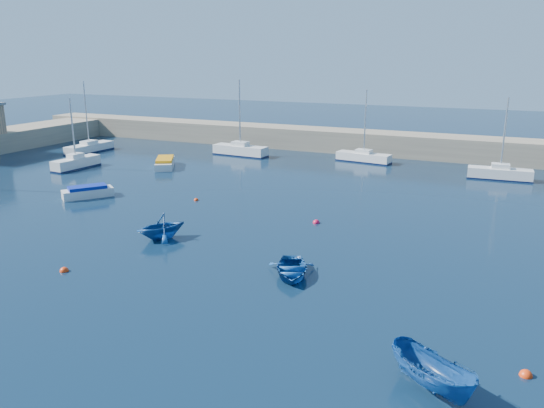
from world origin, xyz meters
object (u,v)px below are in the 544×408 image
at_px(sailboat_5, 240,150).
at_px(sailboat_4, 89,148).
at_px(sailboat_3, 76,163).
at_px(dinghy_left, 161,226).
at_px(dinghy_center, 291,269).
at_px(sailboat_6, 364,157).
at_px(dinghy_right, 432,374).
at_px(motorboat_1, 88,192).
at_px(sailboat_7, 500,173).
at_px(motorboat_2, 165,163).

bearing_deg(sailboat_5, sailboat_4, 111.47).
xyz_separation_m(sailboat_3, dinghy_left, (21.38, -14.75, 0.21)).
height_order(dinghy_center, dinghy_left, dinghy_left).
relative_size(sailboat_4, dinghy_center, 2.37).
bearing_deg(dinghy_center, sailboat_5, 99.97).
xyz_separation_m(sailboat_6, dinghy_right, (13.06, -40.26, 0.16)).
bearing_deg(dinghy_center, motorboat_1, 137.39).
xyz_separation_m(sailboat_6, dinghy_left, (-5.32, -30.66, 0.29)).
bearing_deg(sailboat_7, motorboat_2, 101.33).
xyz_separation_m(sailboat_3, dinghy_center, (31.35, -16.87, -0.26)).
relative_size(sailboat_6, dinghy_right, 2.13).
bearing_deg(sailboat_6, motorboat_2, 129.56).
bearing_deg(dinghy_left, dinghy_center, 20.33).
bearing_deg(motorboat_2, dinghy_left, -86.12).
bearing_deg(sailboat_4, sailboat_7, 8.13).
bearing_deg(sailboat_6, dinghy_center, -164.22).
distance_m(sailboat_4, dinghy_right, 55.92).
relative_size(sailboat_6, motorboat_1, 1.95).
bearing_deg(dinghy_left, sailboat_3, 177.71).
bearing_deg(motorboat_1, dinghy_center, 16.00).
distance_m(sailboat_6, dinghy_left, 31.12).
bearing_deg(sailboat_4, sailboat_5, 19.82).
bearing_deg(dinghy_left, dinghy_right, 4.74).
height_order(motorboat_2, dinghy_left, dinghy_left).
height_order(sailboat_4, sailboat_5, sailboat_5).
relative_size(sailboat_7, motorboat_2, 1.51).
relative_size(motorboat_1, motorboat_2, 0.79).
distance_m(sailboat_6, motorboat_1, 29.94).
height_order(sailboat_5, sailboat_7, sailboat_5).
height_order(motorboat_1, dinghy_center, motorboat_1).
bearing_deg(motorboat_1, sailboat_3, 174.59).
bearing_deg(sailboat_3, sailboat_6, 35.14).
bearing_deg(dinghy_center, sailboat_4, 124.04).
bearing_deg(sailboat_5, sailboat_7, -87.88).
height_order(sailboat_6, motorboat_2, sailboat_6).
distance_m(sailboat_3, dinghy_left, 25.97).
bearing_deg(sailboat_4, dinghy_center, -31.52).
height_order(motorboat_1, motorboat_2, motorboat_2).
distance_m(sailboat_7, dinghy_right, 37.12).
xyz_separation_m(sailboat_4, motorboat_2, (13.86, -3.81, -0.08)).
height_order(sailboat_7, motorboat_2, sailboat_7).
distance_m(sailboat_7, dinghy_left, 33.71).
bearing_deg(sailboat_3, dinghy_center, -23.92).
relative_size(sailboat_4, sailboat_5, 0.97).
bearing_deg(dinghy_right, sailboat_4, 90.06).
bearing_deg(sailboat_5, sailboat_6, -77.43).
bearing_deg(sailboat_5, motorboat_1, 177.18).
xyz_separation_m(sailboat_7, motorboat_1, (-31.33, -21.37, -0.14)).
height_order(motorboat_2, dinghy_center, motorboat_2).
height_order(sailboat_3, sailboat_5, sailboat_5).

